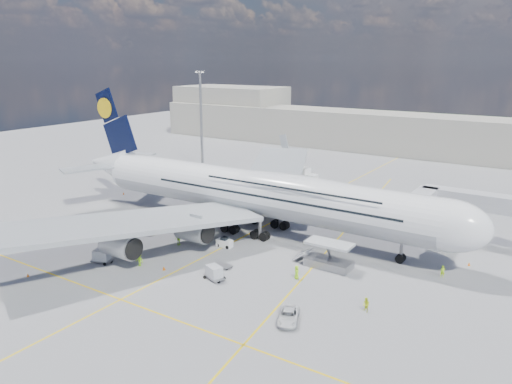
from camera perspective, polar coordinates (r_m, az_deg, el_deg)
The scene contains 31 objects.
ground at distance 77.67m, azimuth -4.15°, elevation -6.49°, with size 300.00×300.00×0.00m, color gray.
taxi_line_main at distance 77.67m, azimuth -4.15°, elevation -6.49°, with size 0.25×220.00×0.01m, color yellow.
taxi_line_cross at distance 64.36m, azimuth -15.21°, elevation -11.77°, with size 120.00×0.25×0.01m, color yellow.
taxi_line_diag at distance 78.99m, azimuth 8.50°, elevation -6.25°, with size 0.25×100.00×0.01m, color yellow.
airliner at distance 83.13m, azimuth 0.07°, elevation -0.01°, with size 77.26×79.15×23.71m.
jet_bridge at distance 82.37m, azimuth 21.98°, elevation -1.29°, with size 18.80×12.10×8.50m.
cargo_loader at distance 71.43m, azimuth 8.18°, elevation -7.51°, with size 8.53×3.20×3.67m.
light_mast at distance 133.27m, azimuth -6.29°, elevation 8.39°, with size 3.00×0.70×25.50m.
terminal at distance 160.09m, azimuth 16.95°, elevation 6.34°, with size 180.00×16.00×12.00m, color #B2AD9E.
hangar at distance 195.25m, azimuth -2.81°, elevation 9.31°, with size 40.00×22.00×18.00m, color #B2AD9E.
dolly_row_a at distance 90.27m, azimuth -17.78°, elevation -3.34°, with size 3.54×2.39×2.06m.
dolly_row_b at distance 84.13m, azimuth -16.19°, elevation -4.55°, with size 3.36×1.93×2.06m.
dolly_row_c at distance 75.49m, azimuth -17.21°, elevation -6.99°, with size 3.37×2.56×1.90m.
dolly_back at distance 85.63m, azimuth -12.62°, elevation -4.11°, with size 2.89×1.93×1.68m.
dolly_nose_far at distance 71.04m, azimuth -3.81°, elevation -8.36°, with size 2.72×1.70×0.38m.
dolly_nose_near at distance 67.20m, azimuth -4.81°, elevation -9.13°, with size 3.34×2.55×1.88m.
baggage_tug at distance 78.11m, azimuth -3.62°, elevation -5.80°, with size 2.58×1.25×1.59m.
catering_truck_inner at distance 97.41m, azimuth -0.11°, elevation -0.75°, with size 7.18×3.49×4.12m.
catering_truck_outer at distance 115.08m, azimuth 5.17°, elevation 1.71°, with size 7.53×3.29×4.40m.
service_van at distance 57.38m, azimuth 3.72°, elevation -13.98°, with size 2.18×4.72×1.31m, color silver.
crew_nose at distance 72.16m, azimuth 20.56°, elevation -8.50°, with size 0.60×0.40×1.65m, color #B6F319.
crew_loader at distance 60.48m, azimuth 12.47°, elevation -12.48°, with size 0.85×0.66×1.75m, color #DBEE19.
crew_wing at distance 79.63m, azimuth -8.85°, elevation -5.32°, with size 1.16×0.48×1.98m, color #8CDB17.
crew_van at distance 67.39m, azimuth 4.67°, elevation -9.12°, with size 0.91×0.59×1.87m, color #A7F81A.
crew_tug at distance 72.93m, azimuth -13.19°, elevation -7.57°, with size 1.19×0.68×1.83m, color #92DE17.
cone_nose at distance 77.59m, azimuth 23.18°, elevation -7.57°, with size 0.39×0.39×0.50m.
cone_wing_left_inner at distance 100.52m, azimuth -1.28°, elevation -1.22°, with size 0.50×0.50×0.64m.
cone_wing_left_outer at distance 102.85m, azimuth 2.09°, elevation -0.87°, with size 0.45×0.45×0.58m.
cone_wing_right_inner at distance 71.17m, azimuth -10.49°, elevation -8.56°, with size 0.44×0.44×0.56m.
cone_wing_right_outer at distance 74.71m, azimuth -24.62°, elevation -8.61°, with size 0.38×0.38×0.48m.
cone_tail at distance 111.32m, azimuth -14.90°, elevation -0.16°, with size 0.39×0.39×0.50m.
Camera 1 is at (44.10, -57.25, 28.48)m, focal length 35.00 mm.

